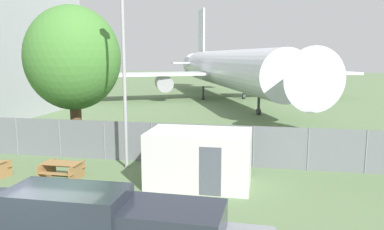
{
  "coord_description": "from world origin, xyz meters",
  "views": [
    {
      "loc": [
        5.48,
        -8.02,
        5.35
      ],
      "look_at": [
        1.52,
        12.76,
        2.0
      ],
      "focal_mm": 35.0,
      "sensor_mm": 36.0,
      "label": 1
    }
  ],
  "objects": [
    {
      "name": "portable_cabin",
      "position": [
        2.96,
        6.85,
        1.15
      ],
      "size": [
        4.22,
        2.56,
        2.3
      ],
      "rotation": [
        0.0,
        0.0,
        0.0
      ],
      "color": "silver",
      "rests_on": "ground"
    },
    {
      "name": "perimeter_fence",
      "position": [
        0.0,
        9.76,
        1.02
      ],
      "size": [
        56.07,
        0.07,
        2.04
      ],
      "color": "slate",
      "rests_on": "ground"
    },
    {
      "name": "car_dark_blue_van_near_left",
      "position": [
        0.69,
        0.21,
        1.05
      ],
      "size": [
        4.18,
        1.77,
        2.04
      ],
      "rotation": [
        0.0,
        0.0,
        -0.0
      ],
      "color": "black",
      "rests_on": "ground"
    },
    {
      "name": "picnic_bench_near_cabin",
      "position": [
        -3.07,
        6.37,
        0.47
      ],
      "size": [
        1.64,
        1.41,
        0.76
      ],
      "rotation": [
        0.0,
        0.0,
        0.0
      ],
      "color": "olive",
      "rests_on": "ground"
    },
    {
      "name": "airplane",
      "position": [
        1.11,
        36.97,
        3.79
      ],
      "size": [
        33.49,
        41.6,
        12.5
      ],
      "rotation": [
        0.0,
        0.0,
        -1.21
      ],
      "color": "silver",
      "rests_on": "ground"
    },
    {
      "name": "light_mast",
      "position": [
        -0.9,
        8.56,
        5.48
      ],
      "size": [
        0.44,
        0.44,
        9.16
      ],
      "color": "#99999E",
      "rests_on": "ground"
    },
    {
      "name": "tree_left_of_cabin",
      "position": [
        -5.09,
        11.63,
        5.2
      ],
      "size": [
        5.32,
        5.32,
        8.15
      ],
      "color": "brown",
      "rests_on": "ground"
    }
  ]
}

